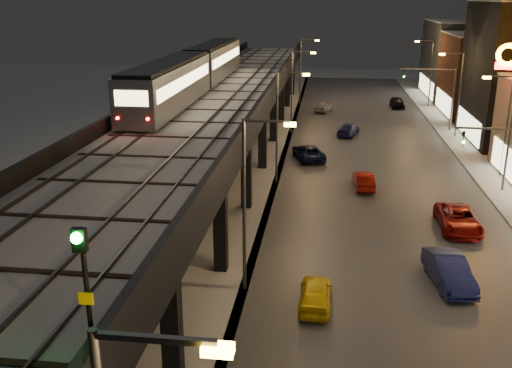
{
  "coord_description": "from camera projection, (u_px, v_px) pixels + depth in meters",
  "views": [
    {
      "loc": [
        3.17,
        -13.12,
        14.45
      ],
      "look_at": [
        -0.4,
        15.36,
        5.0
      ],
      "focal_mm": 40.0,
      "sensor_mm": 36.0,
      "label": 1
    }
  ],
  "objects": [
    {
      "name": "road_surface",
      "position": [
        375.0,
        172.0,
        49.35
      ],
      "size": [
        17.0,
        120.0,
        0.06
      ],
      "primitive_type": "cube",
      "color": "#46474D",
      "rests_on": "ground"
    },
    {
      "name": "sidewalk_right",
      "position": [
        495.0,
        176.0,
        48.16
      ],
      "size": [
        4.0,
        120.0,
        0.14
      ],
      "primitive_type": "cube",
      "color": "#9FA1A8",
      "rests_on": "ground"
    },
    {
      "name": "under_viaduct_pavement",
      "position": [
        221.0,
        166.0,
        50.95
      ],
      "size": [
        11.0,
        120.0,
        0.06
      ],
      "primitive_type": "cube",
      "color": "#9FA1A8",
      "rests_on": "ground"
    },
    {
      "name": "elevated_viaduct",
      "position": [
        213.0,
        111.0,
        46.23
      ],
      "size": [
        9.0,
        100.0,
        6.3
      ],
      "color": "black",
      "rests_on": "ground"
    },
    {
      "name": "viaduct_trackbed",
      "position": [
        213.0,
        101.0,
        46.11
      ],
      "size": [
        8.4,
        100.0,
        0.32
      ],
      "color": "#B2B7C1",
      "rests_on": "elevated_viaduct"
    },
    {
      "name": "viaduct_parapet_streetside",
      "position": [
        266.0,
        97.0,
        45.47
      ],
      "size": [
        0.3,
        100.0,
        1.1
      ],
      "primitive_type": "cube",
      "color": "black",
      "rests_on": "elevated_viaduct"
    },
    {
      "name": "viaduct_parapet_far",
      "position": [
        161.0,
        95.0,
        46.5
      ],
      "size": [
        0.3,
        100.0,
        1.1
      ],
      "primitive_type": "cube",
      "color": "black",
      "rests_on": "elevated_viaduct"
    },
    {
      "name": "building_e",
      "position": [
        496.0,
        75.0,
        71.27
      ],
      "size": [
        12.2,
        12.2,
        10.16
      ],
      "color": "#56291B",
      "rests_on": "ground"
    },
    {
      "name": "building_f",
      "position": [
        470.0,
        60.0,
        84.3
      ],
      "size": [
        12.2,
        16.2,
        11.16
      ],
      "color": "#2C2C2C",
      "rests_on": "ground"
    },
    {
      "name": "streetlight_left_1",
      "position": [
        250.0,
        194.0,
        27.93
      ],
      "size": [
        2.57,
        0.28,
        9.0
      ],
      "color": "#38383A",
      "rests_on": "ground"
    },
    {
      "name": "streetlight_left_2",
      "position": [
        280.0,
        120.0,
        44.89
      ],
      "size": [
        2.57,
        0.28,
        9.0
      ],
      "color": "#38383A",
      "rests_on": "ground"
    },
    {
      "name": "streetlight_right_2",
      "position": [
        507.0,
        125.0,
        42.86
      ],
      "size": [
        2.56,
        0.28,
        9.0
      ],
      "color": "#38383A",
      "rests_on": "ground"
    },
    {
      "name": "streetlight_left_3",
      "position": [
        294.0,
        86.0,
        61.85
      ],
      "size": [
        2.57,
        0.28,
        9.0
      ],
      "color": "#38383A",
      "rests_on": "ground"
    },
    {
      "name": "streetlight_right_3",
      "position": [
        457.0,
        89.0,
        59.82
      ],
      "size": [
        2.56,
        0.28,
        9.0
      ],
      "color": "#38383A",
      "rests_on": "ground"
    },
    {
      "name": "streetlight_left_4",
      "position": [
        302.0,
        67.0,
        78.82
      ],
      "size": [
        2.57,
        0.28,
        9.0
      ],
      "color": "#38383A",
      "rests_on": "ground"
    },
    {
      "name": "streetlight_right_4",
      "position": [
        430.0,
        69.0,
        76.79
      ],
      "size": [
        2.56,
        0.28,
        9.0
      ],
      "color": "#38383A",
      "rests_on": "ground"
    },
    {
      "name": "traffic_light_rig_b",
      "position": [
        443.0,
        91.0,
        62.99
      ],
      "size": [
        6.1,
        0.34,
        7.0
      ],
      "color": "#38383A",
      "rests_on": "ground"
    },
    {
      "name": "subway_train",
      "position": [
        195.0,
        70.0,
        50.21
      ],
      "size": [
        2.82,
        33.99,
        3.36
      ],
      "color": "gray",
      "rests_on": "viaduct_trackbed"
    },
    {
      "name": "rail_signal",
      "position": [
        83.0,
        264.0,
        12.69
      ],
      "size": [
        0.35,
        0.43,
        3.04
      ],
      "color": "black",
      "rests_on": "viaduct_trackbed"
    },
    {
      "name": "car_taxi",
      "position": [
        315.0,
        294.0,
        27.76
      ],
      "size": [
        1.62,
        3.86,
        1.31
      ],
      "primitive_type": "imported",
      "rotation": [
        0.0,
        0.0,
        3.12
      ],
      "color": "yellow",
      "rests_on": "ground"
    },
    {
      "name": "car_near_white",
      "position": [
        363.0,
        181.0,
        44.86
      ],
      "size": [
        1.68,
        4.13,
        1.33
      ],
      "primitive_type": "imported",
      "rotation": [
        0.0,
        0.0,
        3.21
      ],
      "color": "maroon",
      "rests_on": "ground"
    },
    {
      "name": "car_mid_silver",
      "position": [
        308.0,
        153.0,
        52.74
      ],
      "size": [
        3.59,
        5.42,
        1.38
      ],
      "primitive_type": "imported",
      "rotation": [
        0.0,
        0.0,
        3.42
      ],
      "color": "black",
      "rests_on": "ground"
    },
    {
      "name": "car_mid_dark",
      "position": [
        348.0,
        130.0,
        62.0
      ],
      "size": [
        2.81,
        4.69,
        1.27
      ],
      "primitive_type": "imported",
      "rotation": [
        0.0,
        0.0,
        2.89
      ],
      "color": "#191F50",
      "rests_on": "ground"
    },
    {
      "name": "car_far_white",
      "position": [
        324.0,
        107.0,
        74.82
      ],
      "size": [
        2.63,
        4.2,
        1.33
      ],
      "primitive_type": "imported",
      "rotation": [
        0.0,
        0.0,
        2.85
      ],
      "color": "#96979B",
      "rests_on": "ground"
    },
    {
      "name": "car_onc_silver",
      "position": [
        449.0,
        272.0,
        29.8
      ],
      "size": [
        2.26,
        4.86,
        1.54
      ],
      "primitive_type": "imported",
      "rotation": [
        0.0,
        0.0,
        0.14
      ],
      "color": "#12174E",
      "rests_on": "ground"
    },
    {
      "name": "car_onc_dark",
      "position": [
        458.0,
        220.0,
        36.8
      ],
      "size": [
        2.42,
        5.23,
        1.45
      ],
      "primitive_type": "imported",
      "rotation": [
        0.0,
        0.0,
        0.0
      ],
      "color": "maroon",
      "rests_on": "ground"
    },
    {
      "name": "car_onc_red",
      "position": [
        397.0,
        103.0,
        77.32
      ],
      "size": [
        1.86,
        4.3,
        1.45
      ],
      "primitive_type": "imported",
      "rotation": [
        0.0,
        0.0,
        0.04
      ],
      "color": "black",
      "rests_on": "ground"
    }
  ]
}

